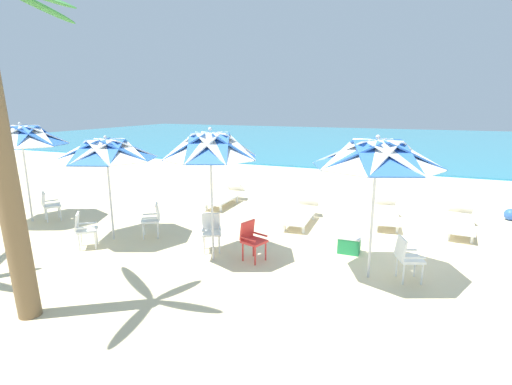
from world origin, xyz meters
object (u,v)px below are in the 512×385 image
Objects in this scene: plastic_chair_2 at (252,238)px; beach_umbrella_3 at (21,136)px; plastic_chair_1 at (211,230)px; sun_lounger_1 at (386,213)px; sun_lounger_0 at (460,222)px; sun_lounger_2 at (301,214)px; beach_umbrella_1 at (210,148)px; plastic_chair_4 at (84,228)px; plastic_chair_6 at (49,204)px; plastic_chair_5 at (7,208)px; beach_umbrella_2 at (106,151)px; beach_ball at (510,214)px; plastic_chair_0 at (407,256)px; cooler_box at (349,244)px; beach_umbrella_0 at (377,155)px; sun_lounger_3 at (225,197)px; plastic_chair_3 at (153,218)px.

beach_umbrella_3 reaches higher than plastic_chair_2.
plastic_chair_1 reaches higher than sun_lounger_1.
sun_lounger_2 is at bearing -168.18° from sun_lounger_0.
beach_umbrella_1 reaches higher than plastic_chair_1.
plastic_chair_1 is 5.22m from sun_lounger_1.
sun_lounger_2 is at bearing 72.29° from beach_umbrella_1.
plastic_chair_6 is at bearing 154.24° from plastic_chair_4.
plastic_chair_6 is at bearing 48.12° from plastic_chair_5.
beach_umbrella_1 reaches higher than sun_lounger_2.
beach_umbrella_2 is 5.45m from sun_lounger_2.
plastic_chair_2 is 0.40× the size of sun_lounger_2.
plastic_chair_6 is at bearing 168.85° from beach_umbrella_2.
beach_ball is (9.60, 5.77, -2.08)m from beach_umbrella_2.
beach_umbrella_2 is at bearing -177.22° from plastic_chair_0.
plastic_chair_1 is 0.39× the size of sun_lounger_1.
plastic_chair_2 is 1.73× the size of cooler_box.
plastic_chair_5 is at bearing -177.56° from beach_umbrella_0.
plastic_chair_4 is at bearing -160.11° from plastic_chair_1.
plastic_chair_6 reaches higher than beach_ball.
plastic_chair_5 is at bearing -177.31° from plastic_chair_2.
beach_ball is (6.66, 5.93, -2.29)m from beach_umbrella_1.
beach_umbrella_0 is at bearing -2.28° from plastic_chair_6.
plastic_chair_1 is 1.00× the size of plastic_chair_2.
beach_umbrella_0 is 0.97× the size of beach_umbrella_1.
plastic_chair_4 is 1.00× the size of plastic_chair_5.
sun_lounger_3 is at bearing 75.95° from plastic_chair_4.
beach_umbrella_1 is 3.83m from cooler_box.
plastic_chair_5 is (-3.36, 0.51, 0.00)m from plastic_chair_4.
beach_umbrella_0 is at bearing -116.93° from sun_lounger_0.
plastic_chair_6 is (0.70, 0.78, 0.00)m from plastic_chair_5.
plastic_chair_3 is 0.40× the size of sun_lounger_3.
beach_umbrella_1 reaches higher than plastic_chair_3.
beach_umbrella_2 is at bearing -141.81° from sun_lounger_2.
plastic_chair_0 is at bearing -2.19° from plastic_chair_3.
plastic_chair_4 is 0.40× the size of sun_lounger_0.
beach_umbrella_2 reaches higher than plastic_chair_6.
beach_umbrella_3 reaches higher than beach_umbrella_0.
sun_lounger_1 is 1.01× the size of sun_lounger_2.
beach_umbrella_1 is 2.04m from plastic_chair_1.
beach_umbrella_1 is (-3.26, -0.37, 0.04)m from beach_umbrella_0.
sun_lounger_3 is at bearing 113.90° from beach_umbrella_1.
beach_umbrella_3 is at bearing -162.13° from sun_lounger_0.
plastic_chair_2 is 0.40× the size of sun_lounger_0.
plastic_chair_6 is at bearing -137.32° from sun_lounger_3.
beach_umbrella_1 reaches higher than plastic_chair_6.
plastic_chair_2 is 1.00× the size of plastic_chair_5.
beach_ball is at bearing 58.55° from beach_umbrella_0.
beach_ball is at bearing 48.07° from cooler_box.
beach_umbrella_2 is 3.97m from plastic_chair_5.
plastic_chair_6 is at bearing 177.25° from plastic_chair_1.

